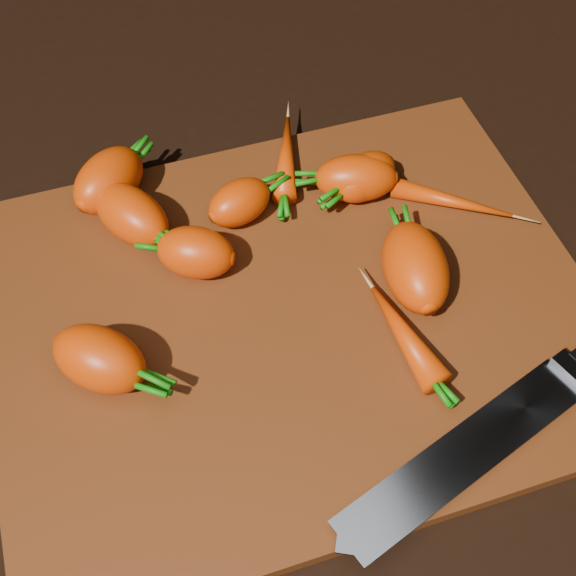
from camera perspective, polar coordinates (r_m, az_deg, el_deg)
name	(u,v)px	position (r m, az deg, el deg)	size (l,w,h in m)	color
ground	(292,322)	(0.68, 0.26, -2.40)	(2.00, 2.00, 0.01)	black
cutting_board	(292,314)	(0.67, 0.27, -1.88)	(0.50, 0.40, 0.01)	#592910
carrot_0	(109,180)	(0.74, -12.63, 7.48)	(0.08, 0.05, 0.05)	#EB3F05
carrot_1	(196,253)	(0.68, -6.59, 2.52)	(0.07, 0.04, 0.04)	#EB3F05
carrot_2	(132,215)	(0.71, -11.05, 5.13)	(0.08, 0.05, 0.05)	#EB3F05
carrot_3	(415,267)	(0.67, 9.03, 1.47)	(0.09, 0.05, 0.05)	#EB3F05
carrot_4	(365,177)	(0.74, 5.47, 7.88)	(0.07, 0.04, 0.04)	#EB3F05
carrot_5	(239,202)	(0.72, -3.48, 6.09)	(0.06, 0.04, 0.04)	#EB3F05
carrot_6	(356,178)	(0.73, 4.85, 7.80)	(0.07, 0.04, 0.04)	#EB3F05
carrot_7	(286,156)	(0.77, -0.13, 9.35)	(0.11, 0.02, 0.02)	#EB3F05
carrot_8	(452,201)	(0.74, 11.58, 6.06)	(0.11, 0.02, 0.02)	#EB3F05
carrot_9	(404,334)	(0.64, 8.25, -3.28)	(0.10, 0.03, 0.03)	#EB3F05
carrot_10	(100,359)	(0.63, -13.26, -4.94)	(0.08, 0.05, 0.05)	#EB3F05
knife	(484,439)	(0.61, 13.80, -10.41)	(0.35, 0.14, 0.02)	gray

